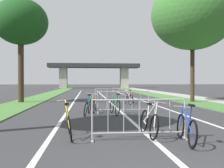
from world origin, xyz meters
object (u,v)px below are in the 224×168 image
bicycle_blue_1 (186,128)px  bicycle_green_5 (115,106)px  bicycle_red_4 (130,98)px  bicycle_yellow_7 (69,123)px  crowd_barrier_third (113,96)px  bicycle_white_3 (149,122)px  bicycle_silver_6 (128,98)px  bicycle_orange_0 (93,105)px  crowd_barrier_second (123,102)px  tree_left_oak_mid (21,22)px  bicycle_teal_2 (88,107)px  tree_right_pine_far (193,15)px  crowd_barrier_nearest (139,119)px

bicycle_blue_1 → bicycle_green_5: bearing=108.2°
bicycle_red_4 → bicycle_yellow_7: size_ratio=1.01×
crowd_barrier_third → bicycle_white_3: bearing=-90.5°
bicycle_silver_6 → bicycle_yellow_7: 10.40m
bicycle_silver_6 → crowd_barrier_third: bearing=137.0°
bicycle_orange_0 → bicycle_green_5: (0.95, -0.95, 0.02)m
crowd_barrier_second → bicycle_blue_1: bearing=-83.5°
tree_left_oak_mid → bicycle_teal_2: (4.72, -7.16, -5.34)m
bicycle_orange_0 → bicycle_red_4: size_ratio=0.99×
crowd_barrier_second → bicycle_green_5: (-0.45, -0.40, -0.14)m
bicycle_teal_2 → bicycle_silver_6: bearing=74.0°
crowd_barrier_third → bicycle_red_4: (1.28, 0.41, -0.15)m
tree_right_pine_far → bicycle_silver_6: (-4.91, -1.03, -5.95)m
crowd_barrier_third → bicycle_orange_0: size_ratio=1.46×
crowd_barrier_third → bicycle_yellow_7: size_ratio=1.46×
bicycle_silver_6 → bicycle_red_4: bearing=60.3°
bicycle_green_5 → bicycle_yellow_7: size_ratio=0.99×
bicycle_blue_1 → bicycle_teal_2: bearing=119.8°
bicycle_green_5 → bicycle_teal_2: bearing=173.9°
tree_right_pine_far → crowd_barrier_second: 10.18m
bicycle_white_3 → bicycle_teal_2: bearing=-72.6°
tree_left_oak_mid → bicycle_blue_1: tree_left_oak_mid is taller
bicycle_orange_0 → bicycle_silver_6: size_ratio=1.00×
bicycle_red_4 → crowd_barrier_third: bearing=-165.5°
crowd_barrier_nearest → bicycle_blue_1: (1.06, -0.47, -0.16)m
bicycle_orange_0 → bicycle_blue_1: size_ratio=1.00×
crowd_barrier_third → tree_left_oak_mid: bearing=169.0°
tree_right_pine_far → bicycle_yellow_7: bearing=-126.6°
tree_right_pine_far → bicycle_silver_6: 7.78m
crowd_barrier_second → bicycle_silver_6: crowd_barrier_second is taller
crowd_barrier_second → bicycle_red_4: 6.01m
crowd_barrier_second → bicycle_orange_0: (-1.40, 0.55, -0.16)m
tree_left_oak_mid → bicycle_white_3: size_ratio=4.46×
tree_right_pine_far → crowd_barrier_nearest: (-6.29, -11.35, -5.82)m
crowd_barrier_third → bicycle_silver_6: bearing=-31.9°
tree_right_pine_far → bicycle_teal_2: bearing=-140.0°
bicycle_white_3 → bicycle_red_4: bicycle_white_3 is taller
bicycle_blue_1 → bicycle_yellow_7: bicycle_yellow_7 is taller
crowd_barrier_second → crowd_barrier_nearest: bearing=-94.0°
tree_left_oak_mid → bicycle_orange_0: size_ratio=4.33×
crowd_barrier_third → bicycle_silver_6: size_ratio=1.46×
tree_left_oak_mid → bicycle_silver_6: size_ratio=4.32×
tree_right_pine_far → bicycle_green_5: tree_right_pine_far is taller
bicycle_green_5 → bicycle_white_3: bearing=-93.5°
tree_right_pine_far → crowd_barrier_second: (-5.91, -5.90, -5.82)m
bicycle_red_4 → bicycle_silver_6: 1.05m
crowd_barrier_third → bicycle_teal_2: (-1.73, -5.90, -0.16)m
crowd_barrier_second → bicycle_blue_1: 5.96m
bicycle_orange_0 → tree_left_oak_mid: bearing=135.6°
crowd_barrier_nearest → bicycle_red_4: size_ratio=1.44×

